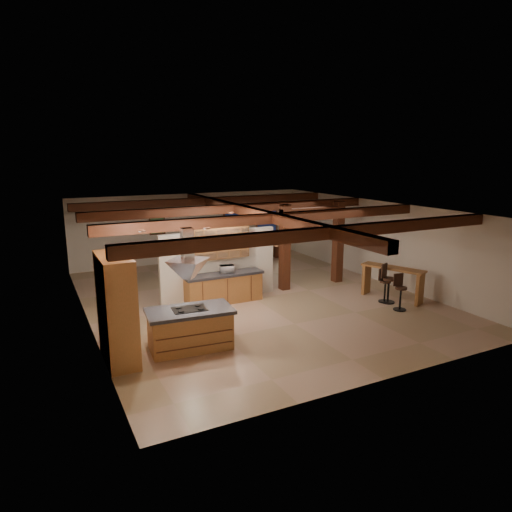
# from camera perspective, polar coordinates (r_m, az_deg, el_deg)

# --- Properties ---
(ground) EXTENTS (12.00, 12.00, 0.00)m
(ground) POSITION_cam_1_polar(r_m,az_deg,el_deg) (14.64, -0.23, -5.36)
(ground) COLOR tan
(ground) RESTS_ON ground
(room_walls) EXTENTS (12.00, 12.00, 12.00)m
(room_walls) POSITION_cam_1_polar(r_m,az_deg,el_deg) (14.19, -0.24, 1.49)
(room_walls) COLOR beige
(room_walls) RESTS_ON ground
(ceiling_beams) EXTENTS (10.00, 12.00, 0.28)m
(ceiling_beams) POSITION_cam_1_polar(r_m,az_deg,el_deg) (14.03, -0.24, 5.42)
(ceiling_beams) COLOR #391F0E
(ceiling_beams) RESTS_ON room_walls
(timber_posts) EXTENTS (2.50, 0.30, 2.90)m
(timber_posts) POSITION_cam_1_polar(r_m,az_deg,el_deg) (15.86, 7.07, 2.52)
(timber_posts) COLOR #391F0E
(timber_posts) RESTS_ON ground
(partition_wall) EXTENTS (3.80, 0.18, 2.20)m
(partition_wall) POSITION_cam_1_polar(r_m,az_deg,el_deg) (14.38, -4.69, -1.17)
(partition_wall) COLOR beige
(partition_wall) RESTS_ON ground
(pantry_cabinet) EXTENTS (0.67, 1.60, 2.40)m
(pantry_cabinet) POSITION_cam_1_polar(r_m,az_deg,el_deg) (10.52, -17.00, -6.35)
(pantry_cabinet) COLOR #A96436
(pantry_cabinet) RESTS_ON ground
(back_counter) EXTENTS (2.50, 0.66, 0.94)m
(back_counter) POSITION_cam_1_polar(r_m,az_deg,el_deg) (14.20, -4.05, -3.96)
(back_counter) COLOR #A96436
(back_counter) RESTS_ON ground
(upper_display_cabinet) EXTENTS (1.80, 0.36, 0.95)m
(upper_display_cabinet) POSITION_cam_1_polar(r_m,az_deg,el_deg) (14.05, -4.46, 1.63)
(upper_display_cabinet) COLOR #A96436
(upper_display_cabinet) RESTS_ON partition_wall
(range_hood) EXTENTS (1.10, 1.10, 1.40)m
(range_hood) POSITION_cam_1_polar(r_m,az_deg,el_deg) (10.60, -8.44, -2.49)
(range_hood) COLOR silver
(range_hood) RESTS_ON room_walls
(back_windows) EXTENTS (2.70, 0.07, 1.70)m
(back_windows) POSITION_cam_1_polar(r_m,az_deg,el_deg) (20.70, -0.62, 4.24)
(back_windows) COLOR #391F0E
(back_windows) RESTS_ON room_walls
(framed_art) EXTENTS (0.65, 0.05, 0.85)m
(framed_art) POSITION_cam_1_polar(r_m,az_deg,el_deg) (19.20, -12.26, 3.90)
(framed_art) COLOR #391F0E
(framed_art) RESTS_ON room_walls
(recessed_cans) EXTENTS (3.16, 2.46, 0.03)m
(recessed_cans) POSITION_cam_1_polar(r_m,az_deg,el_deg) (11.27, -7.42, 4.10)
(recessed_cans) COLOR silver
(recessed_cans) RESTS_ON room_walls
(kitchen_island) EXTENTS (2.09, 1.24, 0.99)m
(kitchen_island) POSITION_cam_1_polar(r_m,az_deg,el_deg) (11.00, -8.23, -8.96)
(kitchen_island) COLOR #A96436
(kitchen_island) RESTS_ON ground
(dining_table) EXTENTS (2.14, 1.54, 0.67)m
(dining_table) POSITION_cam_1_polar(r_m,az_deg,el_deg) (16.92, -5.63, -1.75)
(dining_table) COLOR #3F210F
(dining_table) RESTS_ON ground
(sofa) EXTENTS (2.08, 1.14, 0.58)m
(sofa) POSITION_cam_1_polar(r_m,az_deg,el_deg) (20.29, -1.53, 0.59)
(sofa) COLOR black
(sofa) RESTS_ON ground
(microwave) EXTENTS (0.48, 0.37, 0.23)m
(microwave) POSITION_cam_1_polar(r_m,az_deg,el_deg) (14.09, -3.65, -1.63)
(microwave) COLOR silver
(microwave) RESTS_ON back_counter
(bar_counter) EXTENTS (1.22, 2.03, 1.05)m
(bar_counter) POSITION_cam_1_polar(r_m,az_deg,el_deg) (15.06, 16.69, -2.60)
(bar_counter) COLOR #A96436
(bar_counter) RESTS_ON ground
(side_table) EXTENTS (0.47, 0.47, 0.51)m
(side_table) POSITION_cam_1_polar(r_m,az_deg,el_deg) (20.50, 2.77, 0.62)
(side_table) COLOR #391F0E
(side_table) RESTS_ON ground
(table_lamp) EXTENTS (0.29, 0.29, 0.34)m
(table_lamp) POSITION_cam_1_polar(r_m,az_deg,el_deg) (20.41, 2.78, 1.99)
(table_lamp) COLOR black
(table_lamp) RESTS_ON side_table
(bar_stool_a) EXTENTS (0.38, 0.39, 1.08)m
(bar_stool_a) POSITION_cam_1_polar(r_m,az_deg,el_deg) (14.13, 17.55, -4.31)
(bar_stool_a) COLOR black
(bar_stool_a) RESTS_ON ground
(bar_stool_b) EXTENTS (0.46, 0.47, 1.21)m
(bar_stool_b) POSITION_cam_1_polar(r_m,az_deg,el_deg) (14.69, 16.10, -3.30)
(bar_stool_b) COLOR black
(bar_stool_b) RESTS_ON ground
(bar_stool_c) EXTENTS (0.40, 0.41, 1.05)m
(bar_stool_c) POSITION_cam_1_polar(r_m,az_deg,el_deg) (14.74, 15.71, -3.54)
(bar_stool_c) COLOR black
(bar_stool_c) RESTS_ON ground
(dining_chairs) EXTENTS (2.29, 2.29, 1.26)m
(dining_chairs) POSITION_cam_1_polar(r_m,az_deg,el_deg) (16.85, -5.66, -0.75)
(dining_chairs) COLOR #391F0E
(dining_chairs) RESTS_ON ground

